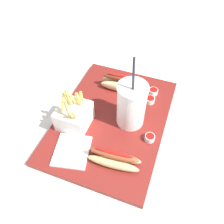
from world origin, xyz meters
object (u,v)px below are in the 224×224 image
object	(u,v)px
ketchup_cup_2	(150,138)
ketchup_cup_3	(150,100)
hot_dog_1	(122,83)
napkin_stack	(72,151)
fries_basket	(74,116)
hot_dog_2	(114,158)
ketchup_cup_1	(153,91)
soda_cup	(131,105)

from	to	relation	value
ketchup_cup_2	ketchup_cup_3	distance (m)	0.16
hot_dog_1	napkin_stack	world-z (taller)	hot_dog_1
fries_basket	ketchup_cup_2	distance (m)	0.25
hot_dog_2	napkin_stack	world-z (taller)	hot_dog_2
ketchup_cup_1	soda_cup	bearing A→B (deg)	-15.58
ketchup_cup_2	ketchup_cup_3	xyz separation A→B (m)	(-0.16, -0.04, -0.00)
soda_cup	napkin_stack	xyz separation A→B (m)	(0.17, -0.13, -0.07)
soda_cup	ketchup_cup_2	xyz separation A→B (m)	(0.05, 0.08, -0.07)
hot_dog_1	ketchup_cup_2	distance (m)	0.24
ketchup_cup_1	ketchup_cup_3	xyz separation A→B (m)	(0.04, -0.00, -0.00)
hot_dog_2	ketchup_cup_3	world-z (taller)	hot_dog_2
ketchup_cup_1	ketchup_cup_2	size ratio (longest dim) A/B	1.07
hot_dog_1	ketchup_cup_3	distance (m)	0.12
fries_basket	ketchup_cup_1	world-z (taller)	fries_basket
ketchup_cup_3	napkin_stack	size ratio (longest dim) A/B	0.29
hot_dog_1	fries_basket	bearing A→B (deg)	-23.61
ketchup_cup_2	soda_cup	bearing A→B (deg)	-122.09
fries_basket	hot_dog_1	world-z (taller)	fries_basket
ketchup_cup_2	ketchup_cup_3	size ratio (longest dim) A/B	0.93
fries_basket	hot_dog_2	world-z (taller)	fries_basket
hot_dog_2	napkin_stack	distance (m)	0.13
ketchup_cup_3	ketchup_cup_1	bearing A→B (deg)	178.37
fries_basket	napkin_stack	xyz separation A→B (m)	(0.10, 0.04, -0.04)
fries_basket	hot_dog_2	xyz separation A→B (m)	(0.09, 0.17, -0.02)
soda_cup	napkin_stack	size ratio (longest dim) A/B	2.31
napkin_stack	soda_cup	bearing A→B (deg)	143.48
fries_basket	ketchup_cup_3	world-z (taller)	fries_basket
soda_cup	ketchup_cup_3	xyz separation A→B (m)	(-0.11, 0.04, -0.07)
soda_cup	ketchup_cup_2	bearing A→B (deg)	57.91
fries_basket	hot_dog_2	distance (m)	0.19
ketchup_cup_1	fries_basket	bearing A→B (deg)	-42.89
fries_basket	ketchup_cup_1	distance (m)	0.31
ketchup_cup_3	napkin_stack	bearing A→B (deg)	-31.12
hot_dog_2	soda_cup	bearing A→B (deg)	-179.16
hot_dog_1	ketchup_cup_1	world-z (taller)	hot_dog_1
fries_basket	ketchup_cup_3	size ratio (longest dim) A/B	4.29
hot_dog_1	napkin_stack	xyz separation A→B (m)	(0.31, -0.05, -0.02)
ketchup_cup_2	hot_dog_2	bearing A→B (deg)	-34.69
hot_dog_2	ketchup_cup_1	xyz separation A→B (m)	(-0.31, 0.04, -0.01)
soda_cup	fries_basket	distance (m)	0.18
fries_basket	hot_dog_2	bearing A→B (deg)	61.88
napkin_stack	fries_basket	bearing A→B (deg)	-159.32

